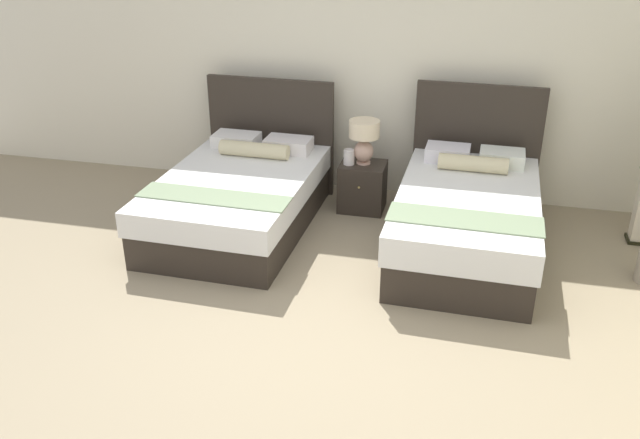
{
  "coord_description": "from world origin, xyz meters",
  "views": [
    {
      "loc": [
        1.07,
        -3.81,
        2.92
      ],
      "look_at": [
        0.03,
        0.51,
        0.78
      ],
      "focal_mm": 37.85,
      "sensor_mm": 36.0,
      "label": 1
    }
  ],
  "objects_px": {
    "vase": "(349,157)",
    "bed_near_corner": "(467,216)",
    "bed_near_window": "(240,195)",
    "table_lamp": "(364,137)",
    "nightstand": "(362,187)"
  },
  "relations": [
    {
      "from": "vase",
      "to": "bed_near_corner",
      "type": "bearing_deg",
      "value": -26.82
    },
    {
      "from": "bed_near_window",
      "to": "bed_near_corner",
      "type": "relative_size",
      "value": 1.0
    },
    {
      "from": "bed_near_window",
      "to": "vase",
      "type": "distance_m",
      "value": 1.15
    },
    {
      "from": "bed_near_corner",
      "to": "table_lamp",
      "type": "relative_size",
      "value": 4.83
    },
    {
      "from": "bed_near_corner",
      "to": "nightstand",
      "type": "xyz_separation_m",
      "value": [
        -1.06,
        0.65,
        -0.09
      ]
    },
    {
      "from": "nightstand",
      "to": "table_lamp",
      "type": "relative_size",
      "value": 1.11
    },
    {
      "from": "table_lamp",
      "to": "vase",
      "type": "xyz_separation_m",
      "value": [
        -0.14,
        -0.06,
        -0.2
      ]
    },
    {
      "from": "nightstand",
      "to": "bed_near_corner",
      "type": "bearing_deg",
      "value": -31.3
    },
    {
      "from": "bed_near_window",
      "to": "nightstand",
      "type": "distance_m",
      "value": 1.26
    },
    {
      "from": "vase",
      "to": "nightstand",
      "type": "bearing_deg",
      "value": 16.3
    },
    {
      "from": "bed_near_corner",
      "to": "table_lamp",
      "type": "height_order",
      "value": "bed_near_corner"
    },
    {
      "from": "bed_near_corner",
      "to": "vase",
      "type": "relative_size",
      "value": 13.93
    },
    {
      "from": "bed_near_window",
      "to": "vase",
      "type": "height_order",
      "value": "bed_near_window"
    },
    {
      "from": "bed_near_corner",
      "to": "bed_near_window",
      "type": "bearing_deg",
      "value": 179.93
    },
    {
      "from": "table_lamp",
      "to": "bed_near_corner",
      "type": "bearing_deg",
      "value": -32.08
    }
  ]
}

